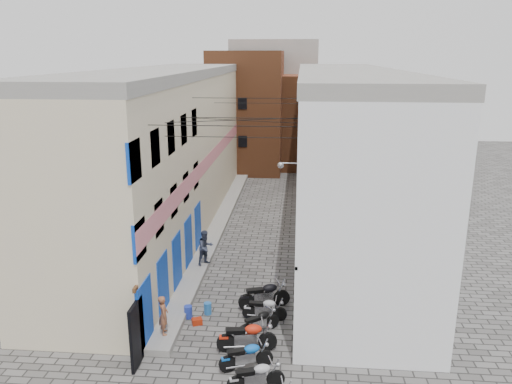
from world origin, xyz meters
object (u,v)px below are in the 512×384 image
(motorcycle_g, at_px, (264,294))
(motorcycle_b, at_px, (256,375))
(motorcycle_e, at_px, (259,321))
(motorcycle_d, at_px, (247,335))
(person_a, at_px, (163,315))
(red_crate, at_px, (197,321))
(motorcycle_f, at_px, (265,308))
(water_jug_far, at_px, (208,308))
(water_jug_near, at_px, (188,312))
(motorcycle_c, at_px, (246,355))
(person_b, at_px, (206,247))

(motorcycle_g, bearing_deg, motorcycle_b, -17.87)
(motorcycle_e, bearing_deg, motorcycle_g, 140.47)
(motorcycle_d, bearing_deg, motorcycle_e, 154.80)
(person_a, bearing_deg, red_crate, -57.17)
(person_a, xyz_separation_m, red_crate, (0.94, 1.12, -0.86))
(motorcycle_f, distance_m, water_jug_far, 2.26)
(water_jug_near, bearing_deg, motorcycle_g, 20.20)
(motorcycle_d, height_order, water_jug_near, motorcycle_d)
(water_jug_near, distance_m, water_jug_far, 0.78)
(motorcycle_f, bearing_deg, motorcycle_c, -4.06)
(motorcycle_g, height_order, water_jug_near, motorcycle_g)
(motorcycle_b, distance_m, motorcycle_c, 1.09)
(water_jug_far, bearing_deg, person_b, 101.46)
(motorcycle_c, relative_size, water_jug_far, 3.87)
(motorcycle_c, height_order, red_crate, motorcycle_c)
(motorcycle_f, relative_size, motorcycle_g, 0.81)
(person_a, bearing_deg, motorcycle_d, -115.39)
(person_b, bearing_deg, motorcycle_e, -106.79)
(person_a, bearing_deg, motorcycle_g, -69.32)
(motorcycle_e, bearing_deg, person_b, 170.72)
(person_a, relative_size, red_crate, 3.93)
(motorcycle_f, xyz_separation_m, water_jug_near, (-2.93, -0.14, -0.25))
(water_jug_near, xyz_separation_m, red_crate, (0.43, -0.44, -0.13))
(motorcycle_b, bearing_deg, motorcycle_d, 175.15)
(motorcycle_b, relative_size, water_jug_near, 3.65)
(motorcycle_g, relative_size, red_crate, 5.75)
(motorcycle_f, relative_size, water_jug_near, 3.50)
(motorcycle_g, xyz_separation_m, red_crate, (-2.42, -1.49, -0.50))
(motorcycle_f, height_order, water_jug_near, motorcycle_f)
(motorcycle_d, bearing_deg, motorcycle_g, 163.74)
(motorcycle_c, xyz_separation_m, person_a, (-3.07, 1.44, 0.45))
(red_crate, bearing_deg, water_jug_far, 72.31)
(motorcycle_f, height_order, red_crate, motorcycle_f)
(motorcycle_b, distance_m, motorcycle_g, 5.07)
(motorcycle_d, bearing_deg, motorcycle_c, -4.55)
(motorcycle_g, bearing_deg, person_b, -158.29)
(red_crate, bearing_deg, person_b, 96.72)
(motorcycle_c, xyz_separation_m, motorcycle_d, (-0.08, 1.01, 0.08))
(water_jug_far, xyz_separation_m, red_crate, (-0.26, -0.81, -0.12))
(motorcycle_c, bearing_deg, water_jug_near, -159.64)
(motorcycle_f, distance_m, red_crate, 2.59)
(motorcycle_e, distance_m, motorcycle_g, 1.89)
(water_jug_far, bearing_deg, motorcycle_e, -29.45)
(person_b, bearing_deg, motorcycle_f, -100.65)
(motorcycle_c, bearing_deg, motorcycle_b, 1.72)
(motorcycle_c, height_order, person_b, person_b)
(motorcycle_b, xyz_separation_m, motorcycle_e, (-0.16, 3.19, -0.03))
(person_b, bearing_deg, motorcycle_d, -113.75)
(water_jug_far, bearing_deg, motorcycle_b, -62.52)
(motorcycle_b, relative_size, motorcycle_c, 1.00)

